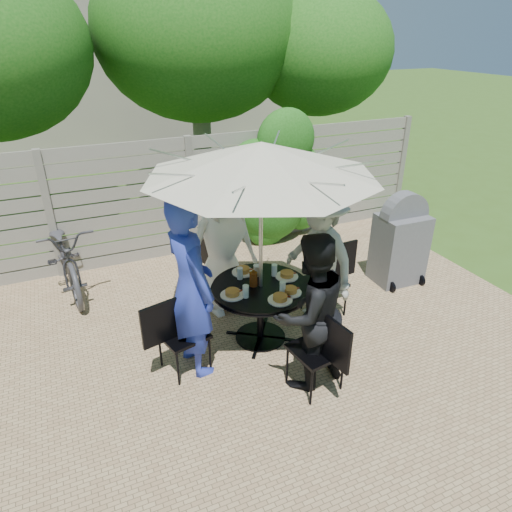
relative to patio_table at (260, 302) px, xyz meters
name	(u,v)px	position (x,y,z in m)	size (l,w,h in m)	color
backyard_envelope	(112,54)	(0.07, 9.83, 2.11)	(60.00, 60.00, 5.00)	#35541A
patio_table	(260,302)	(0.00, 0.00, 0.00)	(1.25, 1.25, 0.71)	black
umbrella	(261,159)	(0.00, 0.00, 1.62)	(2.72, 2.72, 2.28)	silver
chair_back	(219,284)	(-0.17, 0.95, -0.24)	(0.50, 0.66, 0.86)	black
person_back	(222,244)	(-0.14, 0.82, 0.39)	(0.86, 0.56, 1.77)	white
chair_left	(183,349)	(-0.95, -0.17, -0.22)	(0.69, 0.53, 0.90)	black
person_left	(191,288)	(-0.82, -0.14, 0.47)	(0.70, 0.46, 1.92)	#2939B4
chair_front	(316,365)	(0.17, -0.95, -0.22)	(0.51, 0.70, 0.93)	black
person_front	(310,313)	(0.14, -0.82, 0.32)	(0.79, 0.62, 1.63)	black
chair_right	(325,294)	(0.95, 0.17, -0.21)	(0.69, 0.48, 0.93)	black
person_right	(319,257)	(0.82, 0.14, 0.34)	(1.07, 0.62, 1.66)	#A4A6A2
plate_back	(243,271)	(-0.06, 0.35, 0.24)	(0.26, 0.26, 0.06)	white
plate_left	(232,293)	(-0.35, -0.06, 0.24)	(0.26, 0.26, 0.06)	white
plate_front	(280,299)	(0.06, -0.35, 0.24)	(0.26, 0.26, 0.06)	white
plate_right	(287,275)	(0.35, 0.06, 0.24)	(0.26, 0.26, 0.06)	white
plate_extra	(290,291)	(0.23, -0.26, 0.24)	(0.24, 0.24, 0.06)	white
glass_back	(240,273)	(-0.15, 0.24, 0.28)	(0.07, 0.07, 0.14)	silver
glass_left	(246,291)	(-0.24, -0.15, 0.28)	(0.07, 0.07, 0.14)	silver
glass_front	(283,288)	(0.15, -0.24, 0.28)	(0.07, 0.07, 0.14)	silver
glass_right	(274,270)	(0.24, 0.15, 0.28)	(0.07, 0.07, 0.14)	silver
syrup_jug	(253,279)	(-0.07, 0.04, 0.29)	(0.09, 0.09, 0.16)	#59280C
coffee_cup	(257,271)	(0.06, 0.23, 0.27)	(0.08, 0.08, 0.12)	#C6B293
bicycle	(66,255)	(-1.92, 2.14, 0.00)	(0.66, 1.90, 1.00)	#333338
bbq_grill	(400,242)	(2.31, 0.47, 0.11)	(0.66, 0.52, 1.32)	#59595E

